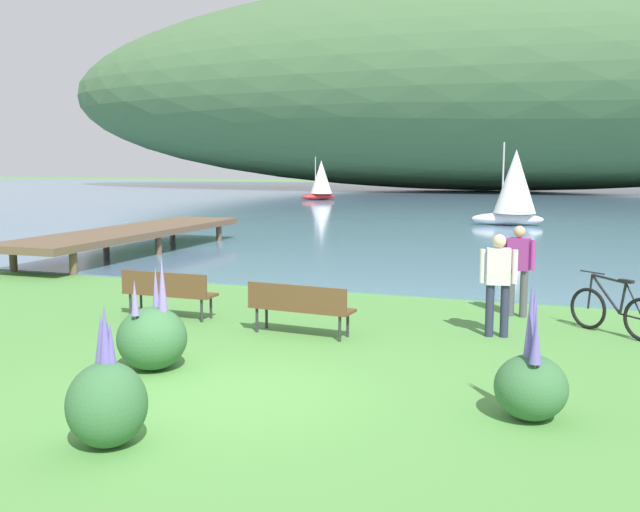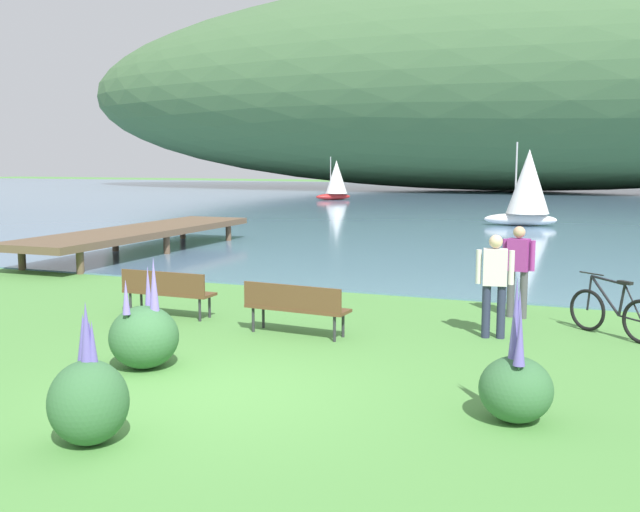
{
  "view_description": "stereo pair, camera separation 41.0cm",
  "coord_description": "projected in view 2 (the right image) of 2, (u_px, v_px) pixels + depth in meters",
  "views": [
    {
      "loc": [
        3.89,
        -7.82,
        2.89
      ],
      "look_at": [
        -0.82,
        5.55,
        1.0
      ],
      "focal_mm": 39.95,
      "sensor_mm": 36.0,
      "label": 1
    },
    {
      "loc": [
        4.28,
        -7.67,
        2.89
      ],
      "look_at": [
        -0.82,
        5.55,
        1.0
      ],
      "focal_mm": 39.95,
      "sensor_mm": 36.0,
      "label": 2
    }
  ],
  "objects": [
    {
      "name": "ground_plane",
      "position": [
        223.0,
        391.0,
        9.0
      ],
      "size": [
        200.0,
        200.0,
        0.0
      ],
      "primitive_type": "plane",
      "color": "#518E42"
    },
    {
      "name": "bay_water",
      "position": [
        532.0,
        201.0,
        52.51
      ],
      "size": [
        180.0,
        80.0,
        0.04
      ],
      "primitive_type": "cube",
      "color": "#5B7F9E",
      "rests_on": "ground"
    },
    {
      "name": "distant_hillside",
      "position": [
        506.0,
        83.0,
        68.67
      ],
      "size": [
        93.91,
        28.0,
        20.73
      ],
      "primitive_type": "ellipsoid",
      "color": "#42663D",
      "rests_on": "bay_water"
    },
    {
      "name": "park_bench_near_camera",
      "position": [
        295.0,
        305.0,
        11.82
      ],
      "size": [
        1.84,
        0.64,
        0.88
      ],
      "color": "brown",
      "rests_on": "ground"
    },
    {
      "name": "park_bench_further_along",
      "position": [
        167.0,
        289.0,
        13.24
      ],
      "size": [
        1.81,
        0.52,
        0.88
      ],
      "color": "brown",
      "rests_on": "ground"
    },
    {
      "name": "bicycle_leaning_near_bench",
      "position": [
        613.0,
        313.0,
        11.73
      ],
      "size": [
        1.42,
        1.15,
        1.01
      ],
      "color": "black",
      "rests_on": "ground"
    },
    {
      "name": "person_at_shoreline",
      "position": [
        518.0,
        266.0,
        13.12
      ],
      "size": [
        0.6,
        0.3,
        1.71
      ],
      "color": "#4C4C51",
      "rests_on": "ground"
    },
    {
      "name": "person_on_the_grass",
      "position": [
        495.0,
        279.0,
        11.59
      ],
      "size": [
        0.6,
        0.28,
        1.71
      ],
      "color": "#282D47",
      "rests_on": "ground"
    },
    {
      "name": "echium_bush_closest_to_camera",
      "position": [
        516.0,
        383.0,
        7.9
      ],
      "size": [
        0.82,
        0.82,
        1.63
      ],
      "color": "#386B3D",
      "rests_on": "ground"
    },
    {
      "name": "echium_bush_beside_closest",
      "position": [
        88.0,
        399.0,
        7.28
      ],
      "size": [
        0.82,
        0.82,
        1.49
      ],
      "color": "#386B3D",
      "rests_on": "ground"
    },
    {
      "name": "echium_bush_mid_cluster",
      "position": [
        144.0,
        336.0,
        9.97
      ],
      "size": [
        0.97,
        0.97,
        1.58
      ],
      "color": "#386B3D",
      "rests_on": "ground"
    },
    {
      "name": "sailboat_nearest_to_shore",
      "position": [
        336.0,
        180.0,
        52.93
      ],
      "size": [
        2.61,
        2.5,
        3.2
      ],
      "color": "#B22323",
      "rests_on": "bay_water"
    },
    {
      "name": "sailboat_mid_bay",
      "position": [
        527.0,
        187.0,
        31.49
      ],
      "size": [
        3.22,
        2.04,
        3.7
      ],
      "color": "white",
      "rests_on": "bay_water"
    },
    {
      "name": "pier_dock",
      "position": [
        140.0,
        232.0,
        22.34
      ],
      "size": [
        2.4,
        10.0,
        0.8
      ],
      "color": "brown",
      "rests_on": "ground"
    }
  ]
}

